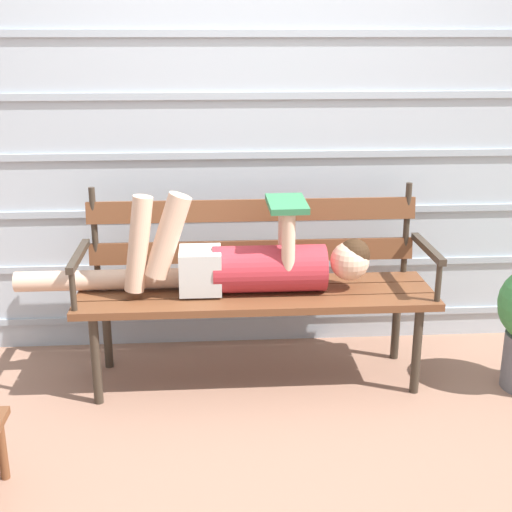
# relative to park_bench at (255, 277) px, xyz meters

# --- Properties ---
(ground_plane) EXTENTS (12.00, 12.00, 0.00)m
(ground_plane) POSITION_rel_park_bench_xyz_m (0.00, -0.21, -0.52)
(ground_plane) COLOR #936B56
(house_siding) EXTENTS (5.04, 0.08, 2.44)m
(house_siding) POSITION_rel_park_bench_xyz_m (0.00, 0.42, 0.69)
(house_siding) COLOR #B2BCC6
(house_siding) RESTS_ON ground
(park_bench) EXTENTS (1.73, 0.50, 0.95)m
(park_bench) POSITION_rel_park_bench_xyz_m (0.00, 0.00, 0.00)
(park_bench) COLOR brown
(park_bench) RESTS_ON ground
(reclining_person) EXTENTS (1.72, 0.26, 0.51)m
(reclining_person) POSITION_rel_park_bench_xyz_m (-0.08, -0.07, 0.10)
(reclining_person) COLOR #B72D38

